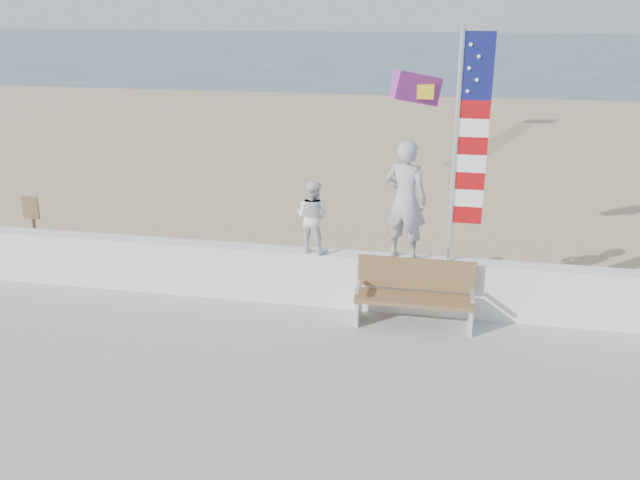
# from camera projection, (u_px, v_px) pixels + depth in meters

# --- Properties ---
(ground) EXTENTS (220.00, 220.00, 0.00)m
(ground) POSITION_uv_depth(u_px,v_px,m) (281.00, 372.00, 9.45)
(ground) COLOR #2F4D5F
(ground) RESTS_ON ground
(sand) EXTENTS (90.00, 40.00, 0.08)m
(sand) POSITION_uv_depth(u_px,v_px,m) (365.00, 197.00, 17.76)
(sand) COLOR tan
(sand) RESTS_ON ground
(seawall) EXTENTS (30.00, 0.35, 0.90)m
(seawall) POSITION_uv_depth(u_px,v_px,m) (310.00, 277.00, 11.09)
(seawall) COLOR white
(seawall) RESTS_ON boardwalk
(adult) EXTENTS (0.78, 0.63, 1.88)m
(adult) POSITION_uv_depth(u_px,v_px,m) (405.00, 200.00, 10.35)
(adult) COLOR #9B9AA0
(adult) RESTS_ON seawall
(child) EXTENTS (0.68, 0.60, 1.17)m
(child) POSITION_uv_depth(u_px,v_px,m) (312.00, 217.00, 10.73)
(child) COLOR silver
(child) RESTS_ON seawall
(bench) EXTENTS (1.80, 0.57, 1.00)m
(bench) POSITION_uv_depth(u_px,v_px,m) (415.00, 293.00, 10.33)
(bench) COLOR brown
(bench) RESTS_ON boardwalk
(flag) EXTENTS (0.50, 0.08, 3.50)m
(flag) POSITION_uv_depth(u_px,v_px,m) (465.00, 139.00, 9.88)
(flag) COLOR silver
(flag) RESTS_ON seawall
(parafoil_kite) EXTENTS (0.95, 0.76, 0.67)m
(parafoil_kite) POSITION_uv_depth(u_px,v_px,m) (417.00, 89.00, 11.98)
(parafoil_kite) COLOR #FF361C
(parafoil_kite) RESTS_ON ground
(sign) EXTENTS (0.32, 0.07, 1.46)m
(sign) POSITION_uv_depth(u_px,v_px,m) (34.00, 228.00, 12.48)
(sign) COLOR brown
(sign) RESTS_ON sand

